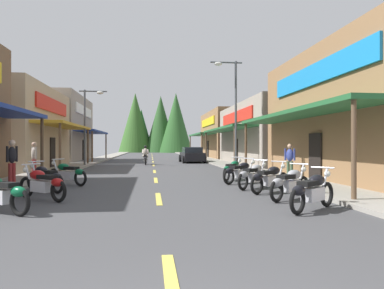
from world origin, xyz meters
name	(u,v)px	position (x,y,z in m)	size (l,w,h in m)	color
ground	(153,163)	(0.00, 30.10, -0.05)	(9.45, 90.21, 0.10)	#424244
sidewalk_left	(87,162)	(-5.78, 30.10, 0.06)	(2.11, 90.21, 0.12)	gray
sidewalk_right	(216,162)	(5.78, 30.10, 0.06)	(2.11, 90.21, 0.12)	gray
centerline_dashes	(153,162)	(0.00, 31.91, 0.01)	(0.16, 62.92, 0.01)	#E0C64C
storefront_left_far	(44,129)	(-10.62, 34.11, 3.19)	(9.42, 10.99, 6.39)	gray
storefront_right_middle	(277,134)	(10.35, 26.73, 2.51)	(8.90, 13.80, 5.01)	gray
storefront_right_far	(240,135)	(10.88, 41.17, 2.85)	(9.95, 12.80, 5.69)	olive
streetlamp_left	(89,116)	(-4.81, 25.22, 3.76)	(2.03, 0.30, 5.72)	#474C51
streetlamp_right	(232,100)	(4.85, 19.96, 4.42)	(2.03, 0.30, 6.90)	#474C51
motorcycle_parked_right_0	(312,190)	(3.65, 6.25, 0.49)	(1.75, 1.39, 1.04)	black
motorcycle_parked_right_1	(290,183)	(3.79, 7.97, 0.49)	(1.75, 1.40, 1.04)	black
motorcycle_parked_right_2	(270,178)	(3.73, 9.55, 0.49)	(1.78, 1.35, 1.04)	black
motorcycle_parked_right_3	(253,175)	(3.51, 10.69, 0.49)	(1.62, 1.55, 1.04)	black
motorcycle_parked_right_4	(241,172)	(3.47, 12.39, 0.49)	(1.81, 1.31, 1.04)	black
motorcycle_parked_right_5	(233,169)	(3.47, 13.78, 0.49)	(1.34, 1.79, 1.04)	black
motorcycle_parked_left_1	(42,183)	(-3.33, 8.70, 0.49)	(1.72, 1.43, 1.04)	black
motorcycle_parked_left_2	(45,177)	(-3.78, 10.57, 0.49)	(1.64, 1.53, 1.04)	black
motorcycle_parked_left_3	(67,173)	(-3.50, 12.54, 0.49)	(1.79, 1.34, 1.04)	black
rider_cruising_lead	(145,157)	(-0.65, 27.13, 0.66)	(0.60, 2.14, 1.57)	black
pedestrian_by_shop	(290,159)	(6.21, 13.92, 0.95)	(0.42, 0.48, 1.65)	#3F593F
pedestrian_waiting	(34,157)	(-5.94, 16.32, 1.01)	(0.43, 0.47, 1.74)	maroon
pedestrian_strolling	(12,159)	(-5.47, 12.24, 1.05)	(0.37, 0.54, 1.79)	maroon
parked_car_curbside	(192,155)	(3.53, 30.12, 0.69)	(2.14, 4.34, 1.40)	black
treeline_backdrop	(157,125)	(1.20, 76.30, 6.07)	(16.03, 10.87, 13.14)	#315B23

